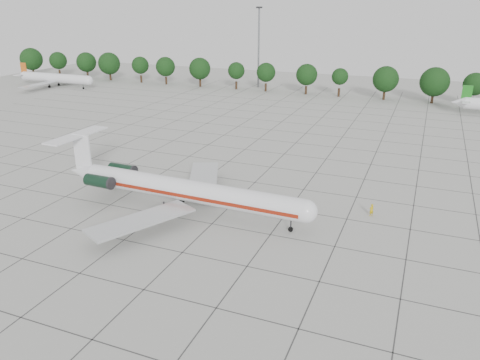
{
  "coord_description": "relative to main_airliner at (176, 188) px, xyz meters",
  "views": [
    {
      "loc": [
        23.91,
        -57.26,
        27.05
      ],
      "look_at": [
        0.82,
        -0.32,
        3.5
      ],
      "focal_mm": 35.0,
      "sensor_mm": 36.0,
      "label": 1
    }
  ],
  "objects": [
    {
      "name": "main_airliner",
      "position": [
        0.0,
        0.0,
        0.0
      ],
      "size": [
        38.34,
        30.11,
        8.98
      ],
      "rotation": [
        0.0,
        0.0,
        -0.03
      ],
      "color": "silver",
      "rests_on": "ground"
    },
    {
      "name": "ground_crew",
      "position": [
        25.24,
        7.98,
        -2.31
      ],
      "size": [
        0.74,
        0.73,
        1.72
      ],
      "primitive_type": "imported",
      "rotation": [
        0.0,
        0.0,
        3.87
      ],
      "color": "#C7A40B",
      "rests_on": "ground"
    },
    {
      "name": "floodlight_mast",
      "position": [
        -23.58,
        97.71,
        11.11
      ],
      "size": [
        1.6,
        1.6,
        25.45
      ],
      "color": "slate",
      "rests_on": "ground"
    },
    {
      "name": "apron_joints",
      "position": [
        6.42,
        20.71,
        -3.16
      ],
      "size": [
        170.0,
        170.0,
        0.02
      ],
      "primitive_type": "cube",
      "color": "#383838",
      "rests_on": "ground"
    },
    {
      "name": "ground",
      "position": [
        6.42,
        5.71,
        -3.17
      ],
      "size": [
        260.0,
        260.0,
        0.0
      ],
      "primitive_type": "plane",
      "color": "#A8A8A1",
      "rests_on": "ground"
    },
    {
      "name": "tree_line",
      "position": [
        -5.26,
        90.71,
        2.81
      ],
      "size": [
        249.86,
        8.44,
        10.22
      ],
      "color": "#332114",
      "rests_on": "ground"
    },
    {
      "name": "bg_airliner_a",
      "position": [
        -86.74,
        71.97,
        -0.26
      ],
      "size": [
        28.24,
        27.2,
        7.4
      ],
      "color": "silver",
      "rests_on": "ground"
    }
  ]
}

